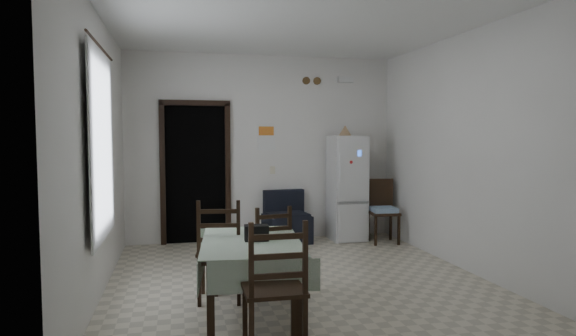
# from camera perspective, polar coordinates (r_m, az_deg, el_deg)

# --- Properties ---
(ground) EXTENTS (4.50, 4.50, 0.00)m
(ground) POSITION_cam_1_polar(r_m,az_deg,el_deg) (5.63, 1.18, -13.13)
(ground) COLOR beige
(ground) RESTS_ON ground
(ceiling) EXTENTS (4.20, 4.50, 0.02)m
(ceiling) POSITION_cam_1_polar(r_m,az_deg,el_deg) (5.53, 1.22, 16.96)
(ceiling) COLOR white
(ceiling) RESTS_ON ground
(wall_back) EXTENTS (4.20, 0.02, 2.90)m
(wall_back) POSITION_cam_1_polar(r_m,az_deg,el_deg) (7.59, -2.99, 2.37)
(wall_back) COLOR white
(wall_back) RESTS_ON ground
(wall_front) EXTENTS (4.20, 0.02, 2.90)m
(wall_front) POSITION_cam_1_polar(r_m,az_deg,el_deg) (3.26, 10.98, 0.34)
(wall_front) COLOR white
(wall_front) RESTS_ON ground
(wall_left) EXTENTS (0.02, 4.50, 2.90)m
(wall_left) POSITION_cam_1_polar(r_m,az_deg,el_deg) (5.28, -21.47, 1.46)
(wall_left) COLOR white
(wall_left) RESTS_ON ground
(wall_right) EXTENTS (0.02, 4.50, 2.90)m
(wall_right) POSITION_cam_1_polar(r_m,az_deg,el_deg) (6.25, 20.22, 1.82)
(wall_right) COLOR white
(wall_right) RESTS_ON ground
(doorway) EXTENTS (1.06, 0.52, 2.22)m
(doorway) POSITION_cam_1_polar(r_m,az_deg,el_deg) (7.70, -10.96, -0.58)
(doorway) COLOR black
(doorway) RESTS_ON ground
(window_recess) EXTENTS (0.10, 1.20, 1.60)m
(window_recess) POSITION_cam_1_polar(r_m,az_deg,el_deg) (5.09, -22.38, 2.49)
(window_recess) COLOR silver
(window_recess) RESTS_ON ground
(curtain) EXTENTS (0.02, 1.45, 1.85)m
(curtain) POSITION_cam_1_polar(r_m,az_deg,el_deg) (5.07, -21.15, 2.51)
(curtain) COLOR silver
(curtain) RESTS_ON ground
(curtain_rod) EXTENTS (0.02, 1.60, 0.02)m
(curtain_rod) POSITION_cam_1_polar(r_m,az_deg,el_deg) (5.14, -21.30, 13.16)
(curtain_rod) COLOR black
(curtain_rod) RESTS_ON ground
(calendar) EXTENTS (0.28, 0.02, 0.40)m
(calendar) POSITION_cam_1_polar(r_m,az_deg,el_deg) (7.59, -2.60, 3.66)
(calendar) COLOR white
(calendar) RESTS_ON ground
(calendar_image) EXTENTS (0.24, 0.01, 0.14)m
(calendar_image) POSITION_cam_1_polar(r_m,az_deg,el_deg) (7.58, -2.60, 4.41)
(calendar_image) COLOR orange
(calendar_image) RESTS_ON ground
(light_switch) EXTENTS (0.08, 0.02, 0.12)m
(light_switch) POSITION_cam_1_polar(r_m,az_deg,el_deg) (7.62, -1.85, -0.25)
(light_switch) COLOR beige
(light_switch) RESTS_ON ground
(vent_left) EXTENTS (0.12, 0.03, 0.12)m
(vent_left) POSITION_cam_1_polar(r_m,az_deg,el_deg) (7.78, 2.17, 10.31)
(vent_left) COLOR brown
(vent_left) RESTS_ON ground
(vent_right) EXTENTS (0.12, 0.03, 0.12)m
(vent_right) POSITION_cam_1_polar(r_m,az_deg,el_deg) (7.83, 3.47, 10.26)
(vent_right) COLOR brown
(vent_right) RESTS_ON ground
(emergency_light) EXTENTS (0.25, 0.07, 0.09)m
(emergency_light) POSITION_cam_1_polar(r_m,az_deg,el_deg) (7.95, 6.82, 10.36)
(emergency_light) COLOR white
(emergency_light) RESTS_ON ground
(fridge) EXTENTS (0.54, 0.54, 1.65)m
(fridge) POSITION_cam_1_polar(r_m,az_deg,el_deg) (7.66, 6.99, -2.34)
(fridge) COLOR silver
(fridge) RESTS_ON ground
(tan_cone) EXTENTS (0.21, 0.21, 0.16)m
(tan_cone) POSITION_cam_1_polar(r_m,az_deg,el_deg) (7.62, 6.78, 4.45)
(tan_cone) COLOR tan
(tan_cone) RESTS_ON fridge
(navy_seat) EXTENTS (0.73, 0.71, 0.79)m
(navy_seat) POSITION_cam_1_polar(r_m,az_deg,el_deg) (7.44, -0.13, -5.82)
(navy_seat) COLOR black
(navy_seat) RESTS_ON ground
(corner_chair) EXTENTS (0.46, 0.46, 0.97)m
(corner_chair) POSITION_cam_1_polar(r_m,az_deg,el_deg) (7.54, 11.26, -5.07)
(corner_chair) COLOR black
(corner_chair) RESTS_ON ground
(dining_table) EXTENTS (1.02, 1.42, 0.69)m
(dining_table) POSITION_cam_1_polar(r_m,az_deg,el_deg) (4.52, -4.36, -12.86)
(dining_table) COLOR #A4B89D
(dining_table) RESTS_ON ground
(black_bag) EXTENTS (0.23, 0.15, 0.14)m
(black_bag) POSITION_cam_1_polar(r_m,az_deg,el_deg) (4.41, -3.77, -7.67)
(black_bag) COLOR black
(black_bag) RESTS_ON dining_table
(dining_chair_far_left) EXTENTS (0.50, 0.50, 1.03)m
(dining_chair_far_left) POSITION_cam_1_polar(r_m,az_deg,el_deg) (4.92, -8.06, -9.49)
(dining_chair_far_left) COLOR black
(dining_chair_far_left) RESTS_ON ground
(dining_chair_far_right) EXTENTS (0.46, 0.46, 0.94)m
(dining_chair_far_right) POSITION_cam_1_polar(r_m,az_deg,el_deg) (5.05, -2.39, -9.63)
(dining_chair_far_right) COLOR black
(dining_chair_far_right) RESTS_ON ground
(dining_chair_near_head) EXTENTS (0.46, 0.46, 1.05)m
(dining_chair_near_head) POSITION_cam_1_polar(r_m,az_deg,el_deg) (3.68, -1.71, -13.90)
(dining_chair_near_head) COLOR black
(dining_chair_near_head) RESTS_ON ground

